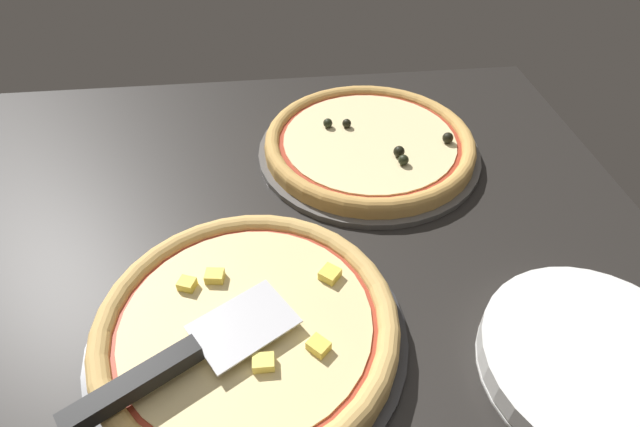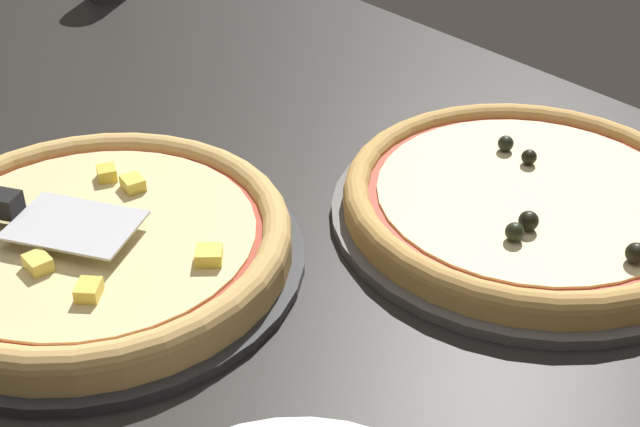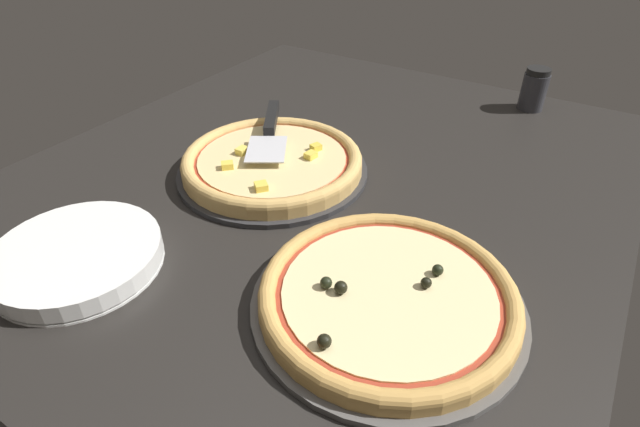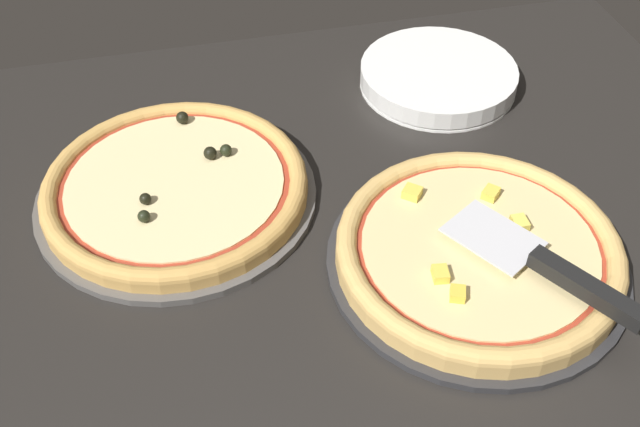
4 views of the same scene
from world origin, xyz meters
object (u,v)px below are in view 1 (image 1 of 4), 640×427
plate_stack (595,363)px  pizza_front (247,325)px  serving_spatula (162,369)px  pizza_back (369,142)px

plate_stack → pizza_front: bearing=167.3°
pizza_front → serving_spatula: (-8.20, -6.35, 2.82)cm
pizza_back → plate_stack: 46.54cm
serving_spatula → pizza_front: bearing=37.8°
pizza_front → serving_spatula: size_ratio=1.48×
pizza_back → serving_spatula: size_ratio=1.50×
pizza_front → plate_stack: pizza_front is taller
serving_spatula → plate_stack: serving_spatula is taller
serving_spatula → plate_stack: bearing=-2.7°
pizza_front → serving_spatula: 10.74cm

